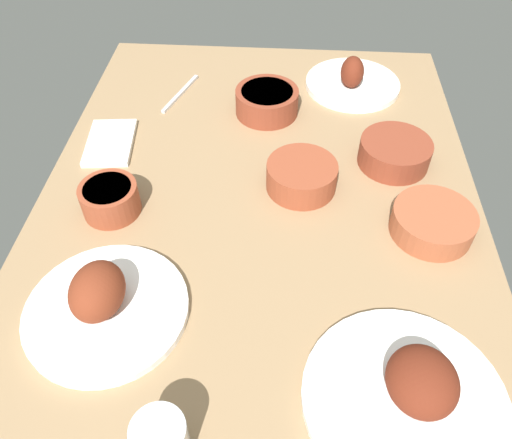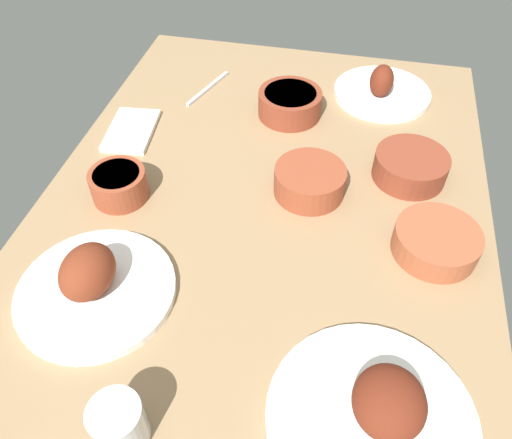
{
  "view_description": "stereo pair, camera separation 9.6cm",
  "coord_description": "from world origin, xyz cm",
  "views": [
    {
      "loc": [
        65.63,
        4.53,
        75.91
      ],
      "look_at": [
        0.0,
        0.0,
        6.0
      ],
      "focal_mm": 35.37,
      "sensor_mm": 36.0,
      "label": 1
    },
    {
      "loc": [
        64.28,
        14.02,
        75.91
      ],
      "look_at": [
        0.0,
        0.0,
        6.0
      ],
      "focal_mm": 35.37,
      "sensor_mm": 36.0,
      "label": 2
    }
  ],
  "objects": [
    {
      "name": "bowl_onions",
      "position": [
        -38.03,
        0.48,
        7.33
      ],
      "size": [
        15.1,
        15.1,
        6.15
      ],
      "color": "brown",
      "rests_on": "dining_table"
    },
    {
      "name": "bowl_cream",
      "position": [
        -1.09,
        33.3,
        6.76
      ],
      "size": [
        15.55,
        15.55,
        5.04
      ],
      "color": "#A35133",
      "rests_on": "dining_table"
    },
    {
      "name": "dining_table",
      "position": [
        0.0,
        0.0,
        2.0
      ],
      "size": [
        140.0,
        90.0,
        4.0
      ],
      "primitive_type": "cube",
      "color": "#937551",
      "rests_on": "ground"
    },
    {
      "name": "folded_napkin",
      "position": [
        -23.02,
        -34.84,
        4.6
      ],
      "size": [
        17.07,
        11.8,
        1.2
      ],
      "primitive_type": "cube",
      "rotation": [
        0.0,
        0.0,
        0.1
      ],
      "color": "white",
      "rests_on": "dining_table"
    },
    {
      "name": "water_tumbler",
      "position": [
        42.6,
        -9.46,
        8.12
      ],
      "size": [
        7.34,
        7.34,
        8.24
      ],
      "primitive_type": "cylinder",
      "color": "silver",
      "rests_on": "dining_table"
    },
    {
      "name": "plate_near_viewer",
      "position": [
        32.86,
        24.5,
        6.28
      ],
      "size": [
        29.94,
        29.94,
        8.48
      ],
      "color": "white",
      "rests_on": "dining_table"
    },
    {
      "name": "plate_center_main",
      "position": [
        20.96,
        -23.63,
        6.62
      ],
      "size": [
        27.14,
        27.14,
        9.41
      ],
      "color": "white",
      "rests_on": "dining_table"
    },
    {
      "name": "fork_loose",
      "position": [
        -44.29,
        -22.39,
        4.4
      ],
      "size": [
        17.08,
        6.62,
        0.8
      ],
      "primitive_type": "cube",
      "rotation": [
        0.0,
        0.0,
        5.95
      ],
      "color": "silver",
      "rests_on": "dining_table"
    },
    {
      "name": "plate_far_side",
      "position": [
        -50.62,
        21.39,
        5.99
      ],
      "size": [
        24.17,
        24.17,
        8.98
      ],
      "color": "white",
      "rests_on": "dining_table"
    },
    {
      "name": "bowl_soup",
      "position": [
        -11.91,
        8.53,
        7.19
      ],
      "size": [
        14.48,
        14.48,
        5.87
      ],
      "color": "brown",
      "rests_on": "dining_table"
    },
    {
      "name": "bowl_pasta",
      "position": [
        -21.04,
        28.49,
        7.06
      ],
      "size": [
        15.29,
        15.29,
        5.62
      ],
      "color": "brown",
      "rests_on": "dining_table"
    },
    {
      "name": "bowl_sauce",
      "position": [
        -2.48,
        -28.75,
        7.33
      ],
      "size": [
        11.3,
        11.3,
        6.16
      ],
      "color": "brown",
      "rests_on": "dining_table"
    }
  ]
}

